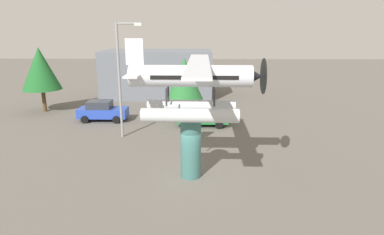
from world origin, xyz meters
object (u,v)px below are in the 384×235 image
car_near_blue (102,111)px  tree_west (40,69)px  storefront_building (158,74)px  tree_east (185,79)px  car_mid_green (202,115)px  display_pedestal (191,147)px  streetlight_primary (122,73)px  floatplane_monument (193,85)px

car_near_blue → tree_west: 7.93m
storefront_building → tree_east: (3.55, -9.52, 0.84)m
car_mid_green → tree_west: (-15.15, 4.47, 3.25)m
display_pedestal → car_mid_green: (0.64, 9.75, -0.80)m
tree_west → tree_east: 13.76m
streetlight_primary → tree_west: 12.10m
car_mid_green → tree_west: tree_west is taller
car_near_blue → floatplane_monument: bearing=-53.8°
display_pedestal → floatplane_monument: bearing=-0.5°
floatplane_monument → car_mid_green: 10.61m
car_near_blue → tree_west: bearing=154.3°
tree_east → storefront_building: bearing=110.4°
floatplane_monument → tree_west: (-14.64, 14.22, -0.90)m
streetlight_primary → tree_east: streetlight_primary is taller
tree_west → tree_east: size_ratio=1.15×
car_near_blue → tree_east: bearing=11.0°
car_mid_green → streetlight_primary: size_ratio=0.51×
car_mid_green → storefront_building: (-5.06, 12.25, 1.78)m
car_near_blue → storefront_building: storefront_building is taller
display_pedestal → storefront_building: 22.46m
storefront_building → display_pedestal: bearing=-78.6°
floatplane_monument → car_mid_green: floatplane_monument is taller
storefront_building → tree_east: tree_east is taller
display_pedestal → storefront_building: size_ratio=0.27×
tree_west → storefront_building: bearing=37.6°
car_near_blue → storefront_building: (3.57, 10.91, 1.78)m
tree_west → streetlight_primary: bearing=-38.6°
floatplane_monument → storefront_building: floatplane_monument is taller
floatplane_monument → car_mid_green: size_ratio=2.48×
floatplane_monument → car_near_blue: size_ratio=2.48×
floatplane_monument → tree_east: (-1.01, 12.48, -1.53)m
streetlight_primary → tree_west: (-9.44, 7.54, -0.63)m
display_pedestal → car_near_blue: bearing=125.8°
tree_west → car_near_blue: bearing=-25.7°
car_near_blue → display_pedestal: bearing=-54.2°
display_pedestal → tree_west: tree_west is taller
display_pedestal → floatplane_monument: floatplane_monument is taller
display_pedestal → streetlight_primary: (-5.07, 6.68, 3.08)m
display_pedestal → car_near_blue: (-7.99, 11.09, -0.80)m
floatplane_monument → tree_east: 12.61m
car_near_blue → streetlight_primary: streetlight_primary is taller
storefront_building → tree_west: 12.82m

